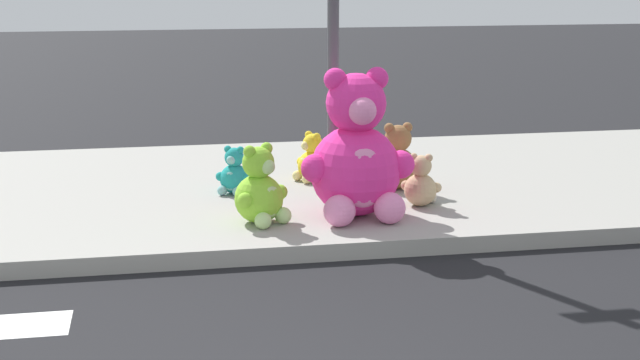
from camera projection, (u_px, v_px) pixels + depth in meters
The scene contains 8 objects.
sidewalk at pixel (223, 192), 9.47m from camera, with size 28.00×4.40×0.15m, color #9E9B93.
sign_pole at pixel (333, 23), 8.47m from camera, with size 0.56×0.11×3.20m.
plush_pink_large at pixel (357, 158), 8.19m from camera, with size 1.04×0.91×1.35m.
plush_tan at pixel (421, 185), 8.63m from camera, with size 0.36×0.36×0.51m.
plush_yellow at pixel (311, 161), 9.60m from camera, with size 0.38×0.37×0.52m.
plush_brown at pixel (397, 162), 9.27m from camera, with size 0.53×0.46×0.68m.
plush_lime at pixel (260, 192), 8.03m from camera, with size 0.50×0.51×0.71m.
plush_teal at pixel (234, 175), 9.07m from camera, with size 0.34×0.35×0.48m.
Camera 1 is at (-0.68, -4.01, 2.40)m, focal length 51.27 mm.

